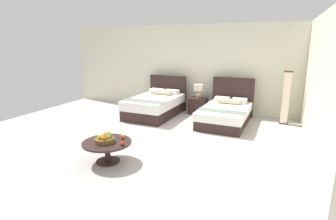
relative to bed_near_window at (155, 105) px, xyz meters
name	(u,v)px	position (x,y,z in m)	size (l,w,h in m)	color
ground_plane	(166,138)	(1.10, -1.73, -0.34)	(9.93, 9.65, 0.02)	#BEB6AF
wall_back	(201,68)	(1.10, 1.30, 1.08)	(9.93, 0.12, 2.82)	silver
wall_side_right	(320,85)	(4.26, -1.33, 1.08)	(0.12, 5.25, 2.82)	beige
bed_near_window	(155,105)	(0.00, 0.00, 0.00)	(1.37, 2.09, 1.16)	#2E1E1C
bed_near_corner	(225,113)	(2.20, 0.02, -0.05)	(1.31, 2.07, 1.20)	#2E1E1C
nightstand	(198,106)	(1.17, 0.73, -0.07)	(0.54, 0.46, 0.52)	#2E1E1C
table_lamp	(199,90)	(1.17, 0.75, 0.45)	(0.30, 0.30, 0.43)	tan
coffee_table	(107,146)	(0.61, -3.41, -0.01)	(0.93, 0.93, 0.41)	#2E1E1C
fruit_bowl	(105,139)	(0.59, -3.44, 0.15)	(0.38, 0.38, 0.21)	brown
loose_apple	(122,143)	(0.99, -3.46, 0.12)	(0.08, 0.08, 0.08)	red
loose_orange	(123,137)	(0.80, -3.15, 0.12)	(0.08, 0.08, 0.08)	orange
floor_lamp_corner	(286,98)	(3.73, 0.63, 0.41)	(0.22, 0.22, 1.49)	#312912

